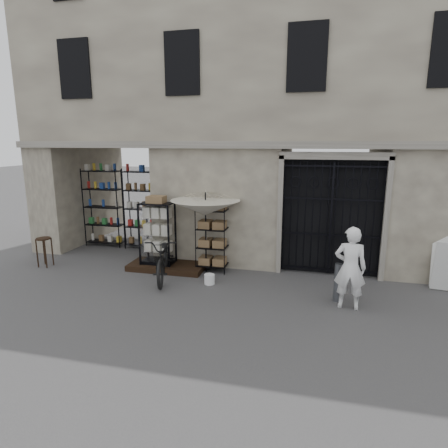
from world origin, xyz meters
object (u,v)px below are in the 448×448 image
(steel_bollard, at_px, (337,283))
(bicycle, at_px, (165,278))
(display_cabinet, at_px, (158,236))
(market_umbrella, at_px, (205,204))
(wooden_stool, at_px, (45,251))
(wire_rack, at_px, (213,239))
(shopkeeper, at_px, (347,307))
(white_bucket, at_px, (209,279))
(easel_sign, at_px, (446,265))

(steel_bollard, bearing_deg, bicycle, 174.28)
(display_cabinet, xyz_separation_m, market_umbrella, (1.31, 0.05, 0.92))
(market_umbrella, relative_size, steel_bollard, 3.01)
(market_umbrella, bearing_deg, wooden_stool, -172.03)
(wire_rack, bearing_deg, shopkeeper, -13.25)
(display_cabinet, height_order, bicycle, display_cabinet)
(steel_bollard, distance_m, shopkeeper, 0.54)
(bicycle, relative_size, shopkeeper, 1.22)
(white_bucket, distance_m, shopkeeper, 3.16)
(wire_rack, xyz_separation_m, wooden_stool, (-4.52, -0.75, -0.43))
(white_bucket, bearing_deg, display_cabinet, 154.86)
(display_cabinet, bearing_deg, white_bucket, -39.33)
(wire_rack, height_order, white_bucket, wire_rack)
(wire_rack, bearing_deg, wooden_stool, -158.82)
(wooden_stool, height_order, steel_bollard, steel_bollard)
(wire_rack, distance_m, bicycle, 1.56)
(easel_sign, bearing_deg, steel_bollard, -145.18)
(display_cabinet, distance_m, wire_rack, 1.46)
(display_cabinet, height_order, white_bucket, display_cabinet)
(display_cabinet, bearing_deg, easel_sign, -12.98)
(white_bucket, relative_size, bicycle, 0.12)
(market_umbrella, height_order, shopkeeper, market_umbrella)
(wire_rack, relative_size, wooden_stool, 2.17)
(market_umbrella, bearing_deg, bicycle, -140.39)
(steel_bollard, relative_size, shopkeeper, 0.49)
(market_umbrella, xyz_separation_m, steel_bollard, (3.22, -1.12, -1.39))
(wire_rack, xyz_separation_m, market_umbrella, (-0.14, -0.13, 0.96))
(wire_rack, bearing_deg, bicycle, -128.02)
(white_bucket, height_order, shopkeeper, white_bucket)
(wire_rack, bearing_deg, easel_sign, 11.38)
(steel_bollard, relative_size, easel_sign, 0.71)
(bicycle, relative_size, steel_bollard, 2.50)
(wire_rack, xyz_separation_m, bicycle, (-1.00, -0.85, -0.85))
(wooden_stool, relative_size, shopkeeper, 0.47)
(display_cabinet, xyz_separation_m, easel_sign, (6.94, 0.15, -0.27))
(market_umbrella, distance_m, easel_sign, 5.76)
(bicycle, distance_m, wooden_stool, 3.55)
(wire_rack, xyz_separation_m, shopkeeper, (3.28, -1.53, -0.85))
(market_umbrella, xyz_separation_m, wooden_stool, (-4.38, -0.61, -1.39))
(display_cabinet, relative_size, wooden_stool, 2.22)
(bicycle, bearing_deg, market_umbrella, 24.00)
(display_cabinet, distance_m, shopkeeper, 5.00)
(market_umbrella, height_order, bicycle, market_umbrella)
(display_cabinet, height_order, wooden_stool, display_cabinet)
(easel_sign, bearing_deg, bicycle, -164.88)
(white_bucket, relative_size, steel_bollard, 0.30)
(steel_bollard, bearing_deg, wire_rack, 157.85)
(display_cabinet, distance_m, bicycle, 1.19)
(wooden_stool, distance_m, steel_bollard, 7.62)
(market_umbrella, height_order, easel_sign, market_umbrella)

